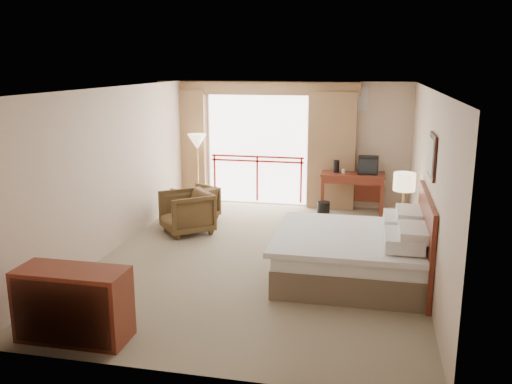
% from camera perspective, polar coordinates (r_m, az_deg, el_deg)
% --- Properties ---
extents(floor, '(7.00, 7.00, 0.00)m').
position_cam_1_polar(floor, '(8.87, 0.55, -6.85)').
color(floor, '#7F7258').
rests_on(floor, ground).
extents(ceiling, '(7.00, 7.00, 0.00)m').
position_cam_1_polar(ceiling, '(8.33, 0.60, 10.86)').
color(ceiling, white).
rests_on(ceiling, wall_back).
extents(wall_back, '(5.00, 0.00, 5.00)m').
position_cam_1_polar(wall_back, '(11.89, 3.96, 5.05)').
color(wall_back, '#CEB196').
rests_on(wall_back, ground).
extents(wall_front, '(5.00, 0.00, 5.00)m').
position_cam_1_polar(wall_front, '(5.23, -7.15, -5.89)').
color(wall_front, '#CEB196').
rests_on(wall_front, ground).
extents(wall_left, '(0.00, 7.00, 7.00)m').
position_cam_1_polar(wall_left, '(9.31, -14.69, 2.32)').
color(wall_left, '#CEB196').
rests_on(wall_left, ground).
extents(wall_right, '(0.00, 7.00, 7.00)m').
position_cam_1_polar(wall_right, '(8.37, 17.59, 0.92)').
color(wall_right, '#CEB196').
rests_on(wall_right, ground).
extents(balcony_door, '(2.40, 0.00, 2.40)m').
position_cam_1_polar(balcony_door, '(12.03, 0.15, 4.46)').
color(balcony_door, white).
rests_on(balcony_door, wall_back).
extents(balcony_railing, '(2.09, 0.03, 1.02)m').
position_cam_1_polar(balcony_railing, '(12.08, 0.13, 2.63)').
color(balcony_railing, '#A7150E').
rests_on(balcony_railing, wall_back).
extents(curtain_left, '(1.00, 0.26, 2.50)m').
position_cam_1_polar(curtain_left, '(12.35, -7.52, 4.81)').
color(curtain_left, brown).
rests_on(curtain_left, wall_back).
extents(curtain_right, '(1.00, 0.26, 2.50)m').
position_cam_1_polar(curtain_right, '(11.67, 7.99, 4.30)').
color(curtain_right, brown).
rests_on(curtain_right, wall_back).
extents(valance, '(4.40, 0.22, 0.28)m').
position_cam_1_polar(valance, '(11.80, 0.05, 10.87)').
color(valance, brown).
rests_on(valance, wall_back).
extents(hvac_vent, '(0.50, 0.04, 0.50)m').
position_cam_1_polar(hvac_vent, '(11.65, 10.45, 9.64)').
color(hvac_vent, silver).
rests_on(hvac_vent, wall_back).
extents(bed, '(2.13, 2.06, 0.97)m').
position_cam_1_polar(bed, '(8.02, 10.29, -6.44)').
color(bed, brown).
rests_on(bed, floor).
extents(headboard, '(0.06, 2.10, 1.30)m').
position_cam_1_polar(headboard, '(7.97, 17.33, -4.90)').
color(headboard, '#591C11').
rests_on(headboard, wall_right).
extents(framed_art, '(0.04, 0.72, 0.60)m').
position_cam_1_polar(framed_art, '(7.69, 18.03, 3.62)').
color(framed_art, black).
rests_on(framed_art, wall_right).
extents(nightstand, '(0.49, 0.57, 0.67)m').
position_cam_1_polar(nightstand, '(9.37, 15.06, -4.04)').
color(nightstand, '#591C11').
rests_on(nightstand, floor).
extents(table_lamp, '(0.36, 0.36, 0.63)m').
position_cam_1_polar(table_lamp, '(9.21, 15.35, 0.97)').
color(table_lamp, tan).
rests_on(table_lamp, nightstand).
extents(phone, '(0.19, 0.16, 0.08)m').
position_cam_1_polar(phone, '(9.12, 14.93, -2.06)').
color(phone, black).
rests_on(phone, nightstand).
extents(desk, '(1.30, 0.63, 0.85)m').
position_cam_1_polar(desk, '(11.50, 10.15, 1.11)').
color(desk, '#591C11').
rests_on(desk, floor).
extents(tv, '(0.40, 0.32, 0.37)m').
position_cam_1_polar(tv, '(11.37, 11.73, 2.78)').
color(tv, black).
rests_on(tv, desk).
extents(coffee_maker, '(0.15, 0.15, 0.26)m').
position_cam_1_polar(coffee_maker, '(11.40, 8.45, 2.68)').
color(coffee_maker, black).
rests_on(coffee_maker, desk).
extents(cup, '(0.08, 0.08, 0.10)m').
position_cam_1_polar(cup, '(11.36, 9.17, 2.19)').
color(cup, white).
rests_on(cup, desk).
extents(wastebasket, '(0.29, 0.29, 0.32)m').
position_cam_1_polar(wastebasket, '(11.15, 7.11, -1.84)').
color(wastebasket, black).
rests_on(wastebasket, floor).
extents(armchair_far, '(0.99, 0.98, 0.67)m').
position_cam_1_polar(armchair_far, '(11.03, -6.31, -2.85)').
color(armchair_far, '#432F18').
rests_on(armchair_far, floor).
extents(armchair_near, '(1.19, 1.19, 0.78)m').
position_cam_1_polar(armchair_near, '(10.18, -7.24, -4.25)').
color(armchair_near, '#432F18').
rests_on(armchair_near, floor).
extents(side_table, '(0.54, 0.54, 0.59)m').
position_cam_1_polar(side_table, '(10.69, -7.82, -1.17)').
color(side_table, black).
rests_on(side_table, floor).
extents(book, '(0.20, 0.25, 0.02)m').
position_cam_1_polar(book, '(10.65, -7.85, -0.18)').
color(book, white).
rests_on(book, side_table).
extents(floor_lamp, '(0.40, 0.40, 1.59)m').
position_cam_1_polar(floor_lamp, '(11.80, -6.21, 5.01)').
color(floor_lamp, tan).
rests_on(floor_lamp, floor).
extents(dresser, '(1.26, 0.53, 0.84)m').
position_cam_1_polar(dresser, '(6.57, -18.70, -11.14)').
color(dresser, '#591C11').
rests_on(dresser, floor).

